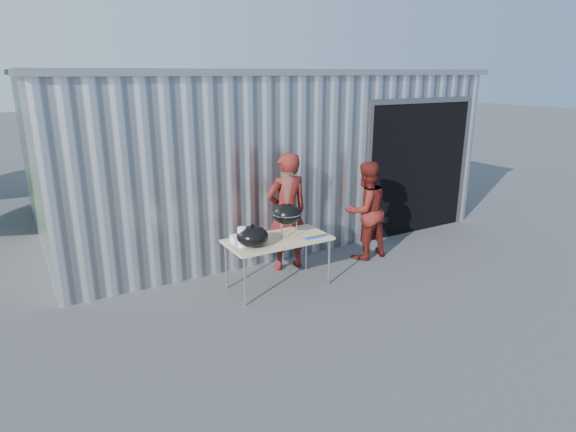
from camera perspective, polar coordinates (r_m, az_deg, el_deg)
ground at (r=6.76m, az=4.54°, el=-10.20°), size 80.00×80.00×0.00m
building at (r=10.59m, az=-5.52°, el=8.39°), size 8.20×6.20×3.10m
folding_table at (r=6.95m, az=-1.21°, el=-3.00°), size 1.50×0.75×0.75m
kettle_grill at (r=6.92m, az=-0.14°, el=0.95°), size 0.42×0.42×0.93m
grill_lid at (r=6.61m, az=-4.24°, el=-2.42°), size 0.44×0.44×0.32m
paper_towels at (r=6.60m, az=-5.47°, el=-2.51°), size 0.12×0.12×0.28m
white_tub at (r=6.82m, az=-5.91°, el=-2.67°), size 0.20×0.15×0.10m
foil_box at (r=6.96m, az=3.19°, el=-2.38°), size 0.32×0.05×0.06m
person_cook at (r=7.57m, az=-0.12°, el=0.50°), size 0.71×0.49×1.88m
person_bystander at (r=8.15m, az=9.17°, el=0.65°), size 0.82×0.64×1.66m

